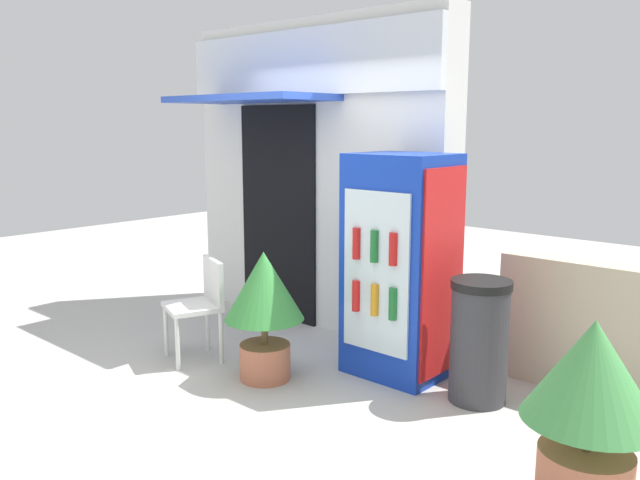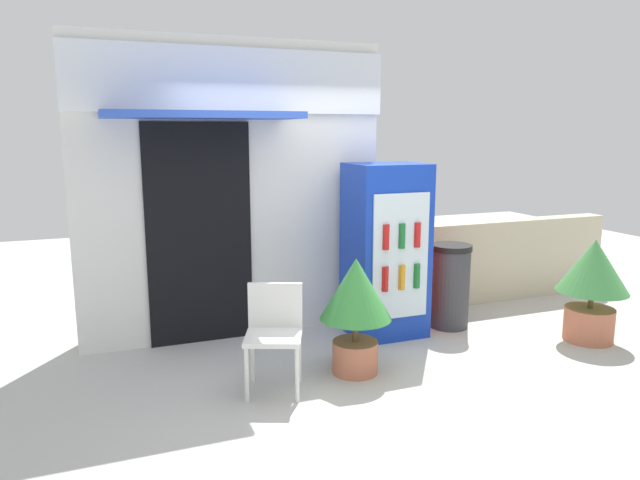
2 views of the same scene
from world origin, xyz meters
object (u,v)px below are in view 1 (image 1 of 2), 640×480
drink_cooler (401,266)px  potted_plant_near_shop (264,300)px  trash_bin (479,341)px  potted_plant_curbside (590,397)px  plastic_chair (201,300)px

drink_cooler → potted_plant_near_shop: bearing=-131.0°
drink_cooler → trash_bin: drink_cooler is taller
drink_cooler → potted_plant_curbside: 2.03m
drink_cooler → trash_bin: (0.73, -0.07, -0.42)m
potted_plant_near_shop → potted_plant_curbside: 2.50m
plastic_chair → potted_plant_near_shop: size_ratio=0.84×
plastic_chair → potted_plant_curbside: size_ratio=0.83×
potted_plant_near_shop → drink_cooler: bearing=49.0°
potted_plant_curbside → drink_cooler: bearing=152.7°
drink_cooler → potted_plant_near_shop: (-0.70, -0.81, -0.23)m
potted_plant_near_shop → trash_bin: (1.43, 0.74, -0.19)m
drink_cooler → potted_plant_near_shop: drink_cooler is taller
drink_cooler → potted_plant_near_shop: size_ratio=1.72×
drink_cooler → trash_bin: size_ratio=1.96×
plastic_chair → potted_plant_curbside: 3.23m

